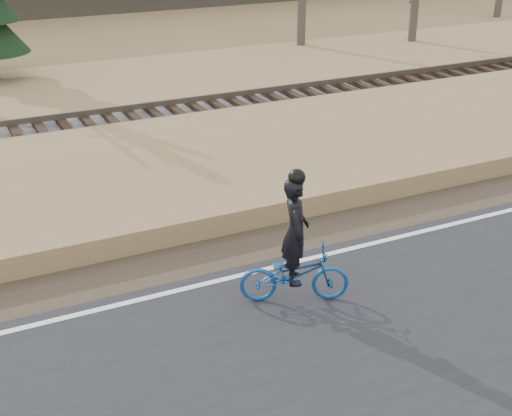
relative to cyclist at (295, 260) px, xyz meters
name	(u,v)px	position (x,y,z in m)	size (l,w,h in m)	color
ground	(342,260)	(1.45, 0.86, -0.77)	(120.00, 120.00, 0.00)	olive
road	(433,331)	(1.45, -1.64, -0.74)	(120.00, 6.00, 0.06)	black
edge_line	(336,252)	(1.45, 1.06, -0.71)	(120.00, 0.12, 0.01)	silver
shoulder	(308,232)	(1.45, 2.06, -0.75)	(120.00, 1.60, 0.04)	#473A2B
embankment	(241,171)	(1.45, 5.06, -0.55)	(120.00, 5.00, 0.44)	olive
ballast	(181,125)	(1.45, 8.86, -0.55)	(120.00, 3.00, 0.45)	slate
railroad	(181,114)	(1.45, 8.86, -0.24)	(120.00, 2.40, 0.29)	black
cyclist	(295,260)	(0.00, 0.00, 0.00)	(1.81, 1.22, 2.21)	navy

